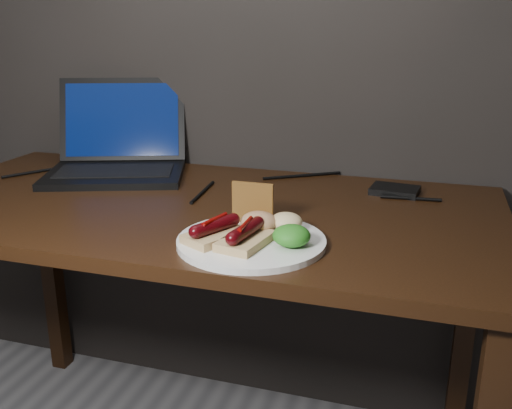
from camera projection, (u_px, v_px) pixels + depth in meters
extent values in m
cube|color=black|center=(192.00, 209.00, 1.33)|extent=(1.40, 0.70, 0.03)
cube|color=black|center=(52.00, 271.00, 1.90)|extent=(0.05, 0.05, 0.72)
cube|color=black|center=(464.00, 330.00, 1.53)|extent=(0.05, 0.05, 0.72)
cube|color=black|center=(115.00, 175.00, 1.53)|extent=(0.42, 0.36, 0.02)
cube|color=black|center=(115.00, 171.00, 1.53)|extent=(0.33, 0.23, 0.00)
cube|color=black|center=(123.00, 119.00, 1.65)|extent=(0.37, 0.21, 0.23)
cube|color=navy|center=(123.00, 119.00, 1.65)|extent=(0.33, 0.18, 0.20)
cube|color=black|center=(395.00, 190.00, 1.39)|extent=(0.12, 0.10, 0.02)
cylinder|color=black|center=(203.00, 192.00, 1.39)|extent=(0.02, 0.18, 0.01)
cylinder|color=black|center=(302.00, 176.00, 1.54)|extent=(0.19, 0.13, 0.01)
cylinder|color=black|center=(411.00, 198.00, 1.34)|extent=(0.14, 0.02, 0.01)
cylinder|color=black|center=(39.00, 171.00, 1.58)|extent=(0.11, 0.17, 0.01)
cylinder|color=white|center=(251.00, 241.00, 1.07)|extent=(0.33, 0.33, 0.01)
cube|color=#E3C185|center=(215.00, 236.00, 1.06)|extent=(0.11, 0.13, 0.02)
cylinder|color=#460409|center=(215.00, 225.00, 1.06)|extent=(0.07, 0.10, 0.02)
sphere|color=#460409|center=(195.00, 232.00, 1.03)|extent=(0.03, 0.02, 0.02)
sphere|color=#460409|center=(233.00, 219.00, 1.09)|extent=(0.03, 0.02, 0.02)
cylinder|color=#6A0705|center=(215.00, 219.00, 1.05)|extent=(0.03, 0.07, 0.01)
cube|color=#E3C185|center=(245.00, 241.00, 1.04)|extent=(0.09, 0.13, 0.02)
cylinder|color=#460409|center=(245.00, 230.00, 1.03)|extent=(0.04, 0.10, 0.02)
sphere|color=#460409|center=(232.00, 239.00, 0.99)|extent=(0.03, 0.02, 0.02)
sphere|color=#460409|center=(258.00, 223.00, 1.07)|extent=(0.03, 0.02, 0.02)
cylinder|color=#6A0705|center=(245.00, 224.00, 1.03)|extent=(0.01, 0.07, 0.01)
cube|color=#956028|center=(253.00, 203.00, 1.14)|extent=(0.09, 0.01, 0.08)
ellipsoid|color=#1A5711|center=(292.00, 236.00, 1.03)|extent=(0.07, 0.07, 0.04)
ellipsoid|color=#962B0F|center=(259.00, 222.00, 1.10)|extent=(0.07, 0.07, 0.04)
ellipsoid|color=silver|center=(286.00, 222.00, 1.11)|extent=(0.06, 0.06, 0.04)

